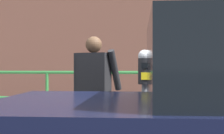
# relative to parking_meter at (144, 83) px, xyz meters

# --- Properties ---
(parking_meter) EXTENTS (0.16, 0.17, 1.45)m
(parking_meter) POSITION_rel_parking_meter_xyz_m (0.00, 0.00, 0.00)
(parking_meter) COLOR slate
(parking_meter) RESTS_ON sidewalk_curb
(pedestrian_at_meter) EXTENTS (0.66, 0.37, 1.64)m
(pedestrian_at_meter) POSITION_rel_parking_meter_xyz_m (-0.67, 0.17, -0.11)
(pedestrian_at_meter) COLOR black
(pedestrian_at_meter) RESTS_ON sidewalk_curb
(background_railing) EXTENTS (24.06, 0.06, 1.14)m
(background_railing) POSITION_rel_parking_meter_xyz_m (0.11, 2.16, -0.22)
(background_railing) COLOR #2D7A38
(background_railing) RESTS_ON sidewalk_curb
(backdrop_wall) EXTENTS (32.00, 0.50, 3.92)m
(backdrop_wall) POSITION_rel_parking_meter_xyz_m (0.11, 5.70, 0.78)
(backdrop_wall) COLOR brown
(backdrop_wall) RESTS_ON ground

